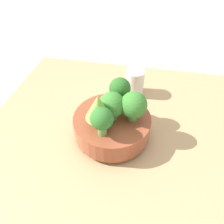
# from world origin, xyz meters

# --- Properties ---
(ground_plane) EXTENTS (6.00, 6.00, 0.00)m
(ground_plane) POSITION_xyz_m (0.00, 0.00, 0.00)
(ground_plane) COLOR beige
(table) EXTENTS (0.81, 0.80, 0.05)m
(table) POSITION_xyz_m (0.00, 0.00, 0.02)
(table) COLOR tan
(table) RESTS_ON ground_plane
(bowl) EXTENTS (0.21, 0.21, 0.07)m
(bowl) POSITION_xyz_m (-0.01, -0.01, 0.09)
(bowl) COLOR brown
(bowl) RESTS_ON table
(broccoli_floret_left) EXTENTS (0.06, 0.06, 0.09)m
(broccoli_floret_left) POSITION_xyz_m (-0.07, 0.00, 0.17)
(broccoli_floret_left) COLOR #7AB256
(broccoli_floret_left) RESTS_ON bowl
(broccoli_floret_center) EXTENTS (0.07, 0.07, 0.08)m
(broccoli_floret_center) POSITION_xyz_m (-0.01, -0.01, 0.16)
(broccoli_floret_center) COLOR #6BA34C
(broccoli_floret_center) RESTS_ON bowl
(broccoli_floret_back) EXTENTS (0.07, 0.07, 0.08)m
(broccoli_floret_back) POSITION_xyz_m (-0.02, 0.05, 0.17)
(broccoli_floret_back) COLOR #609347
(broccoli_floret_back) RESTS_ON bowl
(romanesco_piece_near) EXTENTS (0.07, 0.07, 0.09)m
(romanesco_piece_near) POSITION_xyz_m (0.02, -0.04, 0.18)
(romanesco_piece_near) COLOR #609347
(romanesco_piece_near) RESTS_ON bowl
(broccoli_floret_right) EXTENTS (0.06, 0.06, 0.08)m
(broccoli_floret_right) POSITION_xyz_m (0.05, -0.02, 0.17)
(broccoli_floret_right) COLOR #609347
(broccoli_floret_right) RESTS_ON bowl
(cup) EXTENTS (0.06, 0.06, 0.09)m
(cup) POSITION_xyz_m (-0.23, 0.03, 0.09)
(cup) COLOR silver
(cup) RESTS_ON table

